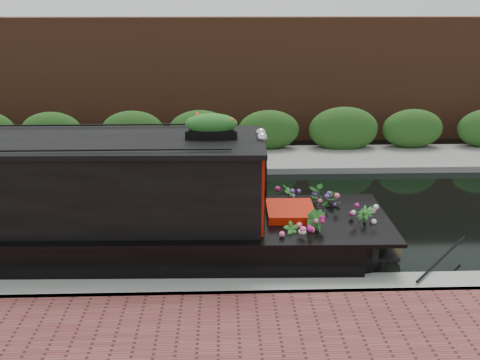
{
  "coord_description": "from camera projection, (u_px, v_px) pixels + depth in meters",
  "views": [
    {
      "loc": [
        0.64,
        -10.82,
        4.57
      ],
      "look_at": [
        0.98,
        -0.6,
        1.08
      ],
      "focal_mm": 40.0,
      "sensor_mm": 36.0,
      "label": 1
    }
  ],
  "objects": [
    {
      "name": "far_brick_wall",
      "position": [
        204.0,
        137.0,
        18.5
      ],
      "size": [
        40.0,
        1.0,
        8.0
      ],
      "primitive_type": "cube",
      "color": "brown",
      "rests_on": "ground"
    },
    {
      "name": "narrowboat",
      "position": [
        16.0,
        217.0,
        9.48
      ],
      "size": [
        12.73,
        2.49,
        2.96
      ],
      "rotation": [
        0.0,
        0.0,
        -0.02
      ],
      "color": "black",
      "rests_on": "ground"
    },
    {
      "name": "near_bank_coping",
      "position": [
        184.0,
        299.0,
        8.56
      ],
      "size": [
        40.0,
        0.6,
        0.5
      ],
      "primitive_type": "cube",
      "color": "gray",
      "rests_on": "ground"
    },
    {
      "name": "rope_fender",
      "position": [
        389.0,
        247.0,
        9.92
      ],
      "size": [
        0.38,
        0.4,
        0.38
      ],
      "primitive_type": "cylinder",
      "rotation": [
        1.57,
        0.0,
        0.0
      ],
      "color": "olive",
      "rests_on": "ground"
    },
    {
      "name": "ground",
      "position": [
        194.0,
        218.0,
        11.69
      ],
      "size": [
        80.0,
        80.0,
        0.0
      ],
      "primitive_type": "plane",
      "color": "black",
      "rests_on": "ground"
    },
    {
      "name": "far_hedge",
      "position": [
        202.0,
        154.0,
        16.51
      ],
      "size": [
        40.0,
        1.1,
        2.8
      ],
      "primitive_type": "cube",
      "color": "#244F1A",
      "rests_on": "ground"
    },
    {
      "name": "far_bank_path",
      "position": [
        201.0,
        163.0,
        15.66
      ],
      "size": [
        40.0,
        2.4,
        0.34
      ],
      "primitive_type": "cube",
      "color": "gray",
      "rests_on": "ground"
    }
  ]
}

